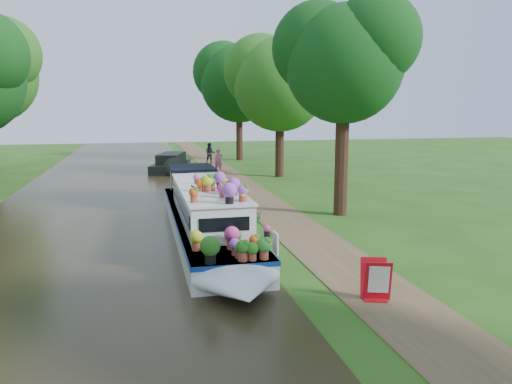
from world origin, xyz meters
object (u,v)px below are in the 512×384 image
Objects in this scene: plant_boat at (208,216)px; sandwich_board at (376,282)px; pedestrian_dark at (210,153)px; pedestrian_pink at (219,160)px; second_boat at (171,164)px.

plant_boat is 7.02m from sandwich_board.
plant_boat is 8.08× the size of pedestrian_dark.
pedestrian_dark reaches higher than pedestrian_pink.
second_boat is at bearing 90.04° from plant_boat.
plant_boat is 19.48m from second_boat.
pedestrian_dark is at bearing 65.42° from second_boat.
plant_boat is 18.29m from pedestrian_pink.
pedestrian_pink is at bearing 108.08° from sandwich_board.
pedestrian_pink is (3.18, 18.01, -0.02)m from plant_boat.
plant_boat is at bearing 134.68° from sandwich_board.
sandwich_board is at bearing -66.93° from second_boat.
plant_boat reaches higher than sandwich_board.
second_boat is (-0.01, 19.48, -0.34)m from plant_boat.
second_boat is at bearing -122.01° from pedestrian_dark.
pedestrian_dark is at bearing 81.90° from plant_boat.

